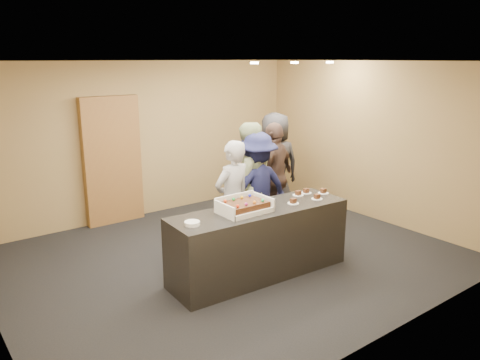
{
  "coord_description": "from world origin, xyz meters",
  "views": [
    {
      "loc": [
        -3.59,
        -4.98,
        2.74
      ],
      "look_at": [
        0.16,
        0.0,
        1.11
      ],
      "focal_mm": 35.0,
      "sensor_mm": 36.0,
      "label": 1
    }
  ],
  "objects": [
    {
      "name": "slice_e",
      "position": [
        1.13,
        -0.65,
        0.92
      ],
      "size": [
        0.15,
        0.15,
        0.07
      ],
      "color": "white",
      "rests_on": "serving_counter"
    },
    {
      "name": "slice_b",
      "position": [
        0.77,
        -0.52,
        0.92
      ],
      "size": [
        0.15,
        0.15,
        0.07
      ],
      "color": "white",
      "rests_on": "serving_counter"
    },
    {
      "name": "room",
      "position": [
        0.0,
        0.0,
        1.35
      ],
      "size": [
        6.04,
        6.0,
        2.7
      ],
      "color": "black",
      "rests_on": "ground"
    },
    {
      "name": "slice_d",
      "position": [
        0.94,
        -0.5,
        0.92
      ],
      "size": [
        0.15,
        0.15,
        0.07
      ],
      "color": "white",
      "rests_on": "serving_counter"
    },
    {
      "name": "person_brown_extra",
      "position": [
        1.27,
        0.54,
        0.88
      ],
      "size": [
        1.12,
        0.77,
        1.76
      ],
      "primitive_type": "imported",
      "rotation": [
        0.0,
        0.0,
        3.51
      ],
      "color": "brown",
      "rests_on": "floor"
    },
    {
      "name": "ceiling_spotlights",
      "position": [
        1.6,
        0.5,
        2.67
      ],
      "size": [
        1.72,
        0.12,
        0.03
      ],
      "color": "#FFEAC6",
      "rests_on": "ceiling"
    },
    {
      "name": "cake_box",
      "position": [
        -0.26,
        -0.62,
        0.94
      ],
      "size": [
        0.62,
        0.43,
        0.18
      ],
      "color": "white",
      "rests_on": "serving_counter"
    },
    {
      "name": "person_navy_man",
      "position": [
        0.67,
        0.26,
        0.85
      ],
      "size": [
        1.14,
        0.71,
        1.69
      ],
      "primitive_type": "imported",
      "rotation": [
        0.0,
        0.0,
        3.07
      ],
      "color": "#181A43",
      "rests_on": "floor"
    },
    {
      "name": "person_server_grey",
      "position": [
        0.05,
        0.03,
        0.84
      ],
      "size": [
        0.66,
        0.48,
        1.67
      ],
      "primitive_type": "imported",
      "rotation": [
        0.0,
        0.0,
        3.28
      ],
      "color": "#A6A6AB",
      "rests_on": "floor"
    },
    {
      "name": "plate_stack",
      "position": [
        -1.01,
        -0.65,
        0.92
      ],
      "size": [
        0.18,
        0.18,
        0.04
      ],
      "primitive_type": "cylinder",
      "color": "white",
      "rests_on": "serving_counter"
    },
    {
      "name": "slice_c",
      "position": [
        0.86,
        -0.8,
        0.92
      ],
      "size": [
        0.15,
        0.15,
        0.07
      ],
      "color": "white",
      "rests_on": "serving_counter"
    },
    {
      "name": "storage_cabinet",
      "position": [
        -0.7,
        2.41,
        1.07
      ],
      "size": [
        0.97,
        0.15,
        2.14
      ],
      "primitive_type": "cube",
      "color": "brown",
      "rests_on": "floor"
    },
    {
      "name": "person_dark_suit",
      "position": [
        1.65,
        0.98,
        0.93
      ],
      "size": [
        1.03,
        0.82,
        1.85
      ],
      "primitive_type": "imported",
      "rotation": [
        0.0,
        0.0,
        2.86
      ],
      "color": "#242428",
      "rests_on": "floor"
    },
    {
      "name": "sheet_cake",
      "position": [
        -0.26,
        -0.65,
        1.0
      ],
      "size": [
        0.53,
        0.36,
        0.11
      ],
      "color": "#321A0B",
      "rests_on": "cake_box"
    },
    {
      "name": "person_sage_man",
      "position": [
        0.61,
        0.42,
        0.91
      ],
      "size": [
        0.96,
        0.79,
        1.82
      ],
      "primitive_type": "imported",
      "rotation": [
        0.0,
        0.0,
        3.03
      ],
      "color": "#9BA87D",
      "rests_on": "floor"
    },
    {
      "name": "serving_counter",
      "position": [
        -0.01,
        -0.65,
        0.45
      ],
      "size": [
        2.43,
        0.82,
        0.9
      ],
      "primitive_type": "cube",
      "rotation": [
        0.0,
        0.0,
        -0.05
      ],
      "color": "black",
      "rests_on": "floor"
    },
    {
      "name": "slice_a",
      "position": [
        0.46,
        -0.75,
        0.92
      ],
      "size": [
        0.15,
        0.15,
        0.07
      ],
      "color": "white",
      "rests_on": "serving_counter"
    }
  ]
}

